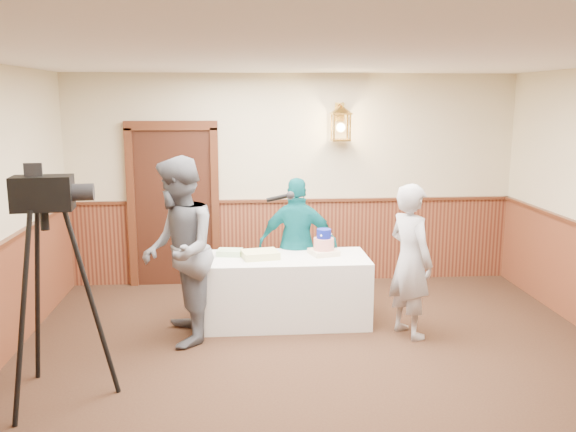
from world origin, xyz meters
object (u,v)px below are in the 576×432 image
object	(u,v)px
sheet_cake_yellow	(260,255)
sheet_cake_green	(230,252)
baker	(410,261)
tiered_cake	(324,245)
display_table	(287,289)
interviewer	(178,251)
assistant_p	(298,244)
tv_camera_rig	(51,302)

from	to	relation	value
sheet_cake_yellow	sheet_cake_green	size ratio (longest dim) A/B	1.44
sheet_cake_green	baker	world-z (taller)	baker
baker	tiered_cake	bearing A→B (deg)	31.63
tiered_cake	sheet_cake_green	bearing A→B (deg)	176.79
tiered_cake	baker	world-z (taller)	baker
sheet_cake_green	baker	bearing A→B (deg)	-18.17
display_table	sheet_cake_yellow	distance (m)	0.51
sheet_cake_green	baker	size ratio (longest dim) A/B	0.16
display_table	interviewer	distance (m)	1.36
display_table	baker	size ratio (longest dim) A/B	1.11
sheet_cake_yellow	assistant_p	size ratio (longest dim) A/B	0.25
display_table	assistant_p	size ratio (longest dim) A/B	1.14
display_table	tiered_cake	xyz separation A→B (m)	(0.42, 0.07, 0.49)
display_table	tiered_cake	size ratio (longest dim) A/B	5.13
display_table	sheet_cake_green	world-z (taller)	sheet_cake_green
sheet_cake_green	tv_camera_rig	xyz separation A→B (m)	(-1.42, -1.75, 0.06)
baker	tv_camera_rig	bearing A→B (deg)	84.43
display_table	assistant_p	xyz separation A→B (m)	(0.17, 0.44, 0.41)
tiered_cake	baker	bearing A→B (deg)	-33.91
interviewer	baker	distance (m)	2.39
display_table	sheet_cake_green	xyz separation A→B (m)	(-0.63, 0.13, 0.41)
sheet_cake_green	baker	xyz separation A→B (m)	(1.89, -0.62, 0.03)
sheet_cake_yellow	interviewer	bearing A→B (deg)	-151.49
display_table	tv_camera_rig	distance (m)	2.66
display_table	sheet_cake_green	distance (m)	0.76
tiered_cake	sheet_cake_yellow	size ratio (longest dim) A/B	0.91
tiered_cake	assistant_p	bearing A→B (deg)	124.61
tv_camera_rig	interviewer	bearing A→B (deg)	44.76
display_table	tiered_cake	distance (m)	0.65
sheet_cake_yellow	sheet_cake_green	distance (m)	0.37
tiered_cake	baker	xyz separation A→B (m)	(0.83, -0.56, -0.05)
sheet_cake_yellow	tv_camera_rig	size ratio (longest dim) A/B	0.21
tiered_cake	sheet_cake_green	size ratio (longest dim) A/B	1.31
tiered_cake	interviewer	bearing A→B (deg)	-160.53
assistant_p	sheet_cake_green	bearing A→B (deg)	28.83
display_table	tv_camera_rig	bearing A→B (deg)	-141.71
display_table	sheet_cake_yellow	world-z (taller)	sheet_cake_yellow
sheet_cake_yellow	interviewer	xyz separation A→B (m)	(-0.84, -0.46, 0.17)
sheet_cake_green	tv_camera_rig	size ratio (longest dim) A/B	0.14
baker	tv_camera_rig	xyz separation A→B (m)	(-3.31, -1.13, 0.03)
tiered_cake	sheet_cake_yellow	xyz separation A→B (m)	(-0.72, -0.09, -0.08)
sheet_cake_yellow	tv_camera_rig	distance (m)	2.38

